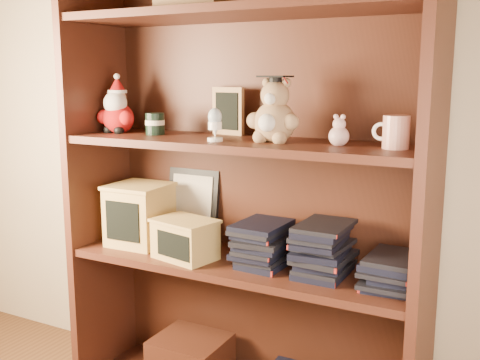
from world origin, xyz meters
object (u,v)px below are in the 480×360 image
Objects in this scene: teacher_mug at (395,132)px; treats_box at (140,214)px; bookcase at (246,190)px; grad_teddy_bear at (274,116)px.

treats_box is at bearing -179.94° from teacher_mug.
bookcase is at bearing 174.06° from teacher_mug.
bookcase reaches higher than treats_box.
bookcase is 0.53m from teacher_mug.
bookcase is 7.76× the size of grad_teddy_bear.
grad_teddy_bear is 0.36m from teacher_mug.
grad_teddy_bear is at bearing -0.57° from treats_box.
teacher_mug is (0.49, -0.05, 0.22)m from bookcase.
bookcase is 15.37× the size of teacher_mug.
teacher_mug is (0.36, 0.01, -0.03)m from grad_teddy_bear.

